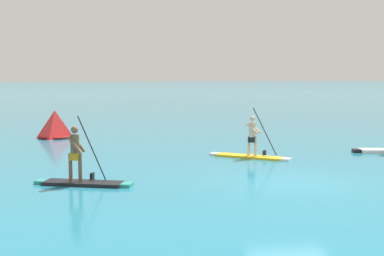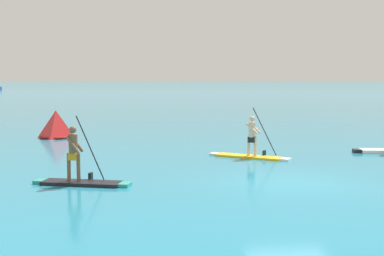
{
  "view_description": "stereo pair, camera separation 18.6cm",
  "coord_description": "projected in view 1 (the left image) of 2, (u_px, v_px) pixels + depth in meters",
  "views": [
    {
      "loc": [
        -4.62,
        -15.33,
        3.21
      ],
      "look_at": [
        -2.41,
        6.39,
        1.01
      ],
      "focal_mm": 50.02,
      "sensor_mm": 36.0,
      "label": 1
    },
    {
      "loc": [
        -4.44,
        -15.35,
        3.21
      ],
      "look_at": [
        -2.41,
        6.39,
        1.01
      ],
      "focal_mm": 50.02,
      "sensor_mm": 36.0,
      "label": 2
    }
  ],
  "objects": [
    {
      "name": "ground",
      "position": [
        294.0,
        182.0,
        15.96
      ],
      "size": [
        440.0,
        440.0,
        0.0
      ],
      "primitive_type": "plane",
      "color": "teal"
    },
    {
      "name": "paddleboarder_mid_center",
      "position": [
        251.0,
        148.0,
        20.59
      ],
      "size": [
        2.96,
        2.15,
        1.97
      ],
      "rotation": [
        0.0,
        0.0,
        -0.59
      ],
      "color": "yellow",
      "rests_on": "ground"
    },
    {
      "name": "paddleboarder_near_left",
      "position": [
        81.0,
        172.0,
        15.54
      ],
      "size": [
        2.92,
        1.26,
        2.03
      ],
      "rotation": [
        0.0,
        0.0,
        -0.27
      ],
      "color": "black",
      "rests_on": "ground"
    },
    {
      "name": "race_marker_buoy",
      "position": [
        55.0,
        125.0,
        26.95
      ],
      "size": [
        1.65,
        1.65,
        1.4
      ],
      "color": "red",
      "rests_on": "ground"
    }
  ]
}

